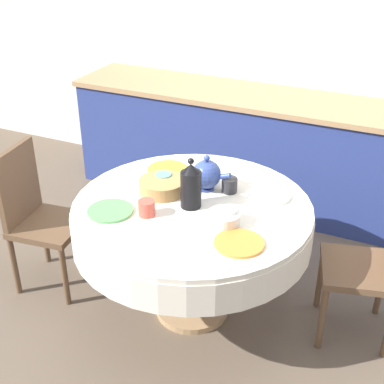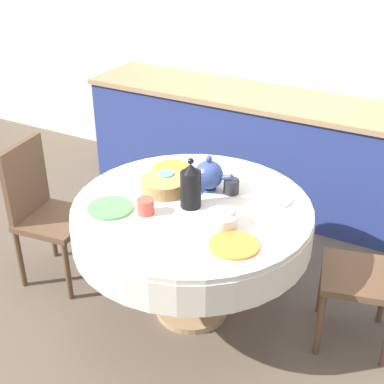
# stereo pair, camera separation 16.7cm
# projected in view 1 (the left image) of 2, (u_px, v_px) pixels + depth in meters

# --- Properties ---
(ground_plane) EXTENTS (12.00, 12.00, 0.00)m
(ground_plane) POSITION_uv_depth(u_px,v_px,m) (192.00, 310.00, 3.29)
(ground_plane) COLOR brown
(wall_back) EXTENTS (7.00, 0.05, 2.60)m
(wall_back) POSITION_uv_depth(u_px,v_px,m) (291.00, 34.00, 4.10)
(wall_back) COLOR silver
(wall_back) RESTS_ON ground_plane
(kitchen_counter) EXTENTS (3.24, 0.64, 0.90)m
(kitchen_counter) POSITION_uv_depth(u_px,v_px,m) (270.00, 151.00, 4.25)
(kitchen_counter) COLOR navy
(kitchen_counter) RESTS_ON ground_plane
(dining_table) EXTENTS (1.33, 1.33, 0.75)m
(dining_table) POSITION_uv_depth(u_px,v_px,m) (192.00, 224.00, 2.98)
(dining_table) COLOR tan
(dining_table) RESTS_ON ground_plane
(chair_left) EXTENTS (0.49, 0.49, 0.94)m
(chair_left) POSITION_uv_depth(u_px,v_px,m) (376.00, 259.00, 2.88)
(chair_left) COLOR brown
(chair_left) RESTS_ON ground_plane
(chair_right) EXTENTS (0.45, 0.45, 0.94)m
(chair_right) POSITION_uv_depth(u_px,v_px,m) (37.00, 212.00, 3.31)
(chair_right) COLOR brown
(chair_right) RESTS_ON ground_plane
(plate_near_left) EXTENTS (0.25, 0.25, 0.01)m
(plate_near_left) POSITION_uv_depth(u_px,v_px,m) (110.00, 211.00, 2.85)
(plate_near_left) COLOR #5BA85B
(plate_near_left) RESTS_ON dining_table
(cup_near_left) EXTENTS (0.09, 0.09, 0.08)m
(cup_near_left) POSITION_uv_depth(u_px,v_px,m) (147.00, 208.00, 2.81)
(cup_near_left) COLOR #CC4C3D
(cup_near_left) RESTS_ON dining_table
(plate_near_right) EXTENTS (0.25, 0.25, 0.01)m
(plate_near_right) POSITION_uv_depth(u_px,v_px,m) (239.00, 243.00, 2.59)
(plate_near_right) COLOR orange
(plate_near_right) RESTS_ON dining_table
(cup_near_right) EXTENTS (0.09, 0.09, 0.08)m
(cup_near_right) POSITION_uv_depth(u_px,v_px,m) (229.00, 215.00, 2.75)
(cup_near_right) COLOR white
(cup_near_right) RESTS_ON dining_table
(plate_far_left) EXTENTS (0.25, 0.25, 0.01)m
(plate_far_left) POSITION_uv_depth(u_px,v_px,m) (168.00, 169.00, 3.29)
(plate_far_left) COLOR yellow
(plate_far_left) RESTS_ON dining_table
(cup_far_left) EXTENTS (0.09, 0.09, 0.08)m
(cup_far_left) POSITION_uv_depth(u_px,v_px,m) (164.00, 181.00, 3.08)
(cup_far_left) COLOR #5BA39E
(cup_far_left) RESTS_ON dining_table
(plate_far_right) EXTENTS (0.25, 0.25, 0.01)m
(plate_far_right) POSITION_uv_depth(u_px,v_px,m) (269.00, 195.00, 3.00)
(plate_far_right) COLOR white
(plate_far_right) RESTS_ON dining_table
(cup_far_right) EXTENTS (0.09, 0.09, 0.08)m
(cup_far_right) POSITION_uv_depth(u_px,v_px,m) (230.00, 185.00, 3.03)
(cup_far_right) COLOR #28282D
(cup_far_right) RESTS_ON dining_table
(coffee_carafe) EXTENTS (0.11, 0.11, 0.29)m
(coffee_carafe) POSITION_uv_depth(u_px,v_px,m) (192.00, 186.00, 2.85)
(coffee_carafe) COLOR black
(coffee_carafe) RESTS_ON dining_table
(teapot) EXTENTS (0.23, 0.17, 0.22)m
(teapot) POSITION_uv_depth(u_px,v_px,m) (207.00, 175.00, 3.03)
(teapot) COLOR #33478E
(teapot) RESTS_ON dining_table
(bread_basket) EXTENTS (0.26, 0.26, 0.08)m
(bread_basket) POSITION_uv_depth(u_px,v_px,m) (162.00, 186.00, 3.03)
(bread_basket) COLOR #AD844C
(bread_basket) RESTS_ON dining_table
(fruit_bowl) EXTENTS (0.17, 0.17, 0.07)m
(fruit_bowl) POSITION_uv_depth(u_px,v_px,m) (224.00, 218.00, 2.74)
(fruit_bowl) COLOR silver
(fruit_bowl) RESTS_ON dining_table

